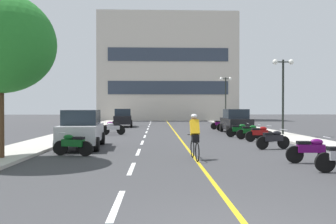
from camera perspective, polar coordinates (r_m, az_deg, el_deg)
ground_plane at (r=25.85m, az=0.75°, el=-3.55°), size 140.00×140.00×0.00m
curb_left at (r=29.42m, az=-13.70°, el=-2.94°), size 2.40×72.00×0.12m
curb_right at (r=30.01m, az=14.36°, el=-2.87°), size 2.40×72.00×0.12m
lane_dash_0 at (r=7.06m, az=-8.59°, el=-15.10°), size 0.14×2.20×0.01m
lane_dash_1 at (r=10.95m, az=-6.13°, el=-9.40°), size 0.14×2.20×0.01m
lane_dash_2 at (r=14.89m, az=-5.00°, el=-6.70°), size 0.14×2.20×0.01m
lane_dash_3 at (r=18.86m, az=-4.35°, el=-5.13°), size 0.14×2.20×0.01m
lane_dash_4 at (r=22.84m, az=-3.93°, el=-4.11°), size 0.14×2.20×0.01m
lane_dash_5 at (r=26.83m, az=-3.63°, el=-3.39°), size 0.14×2.20×0.01m
lane_dash_6 at (r=30.82m, az=-3.41°, el=-2.86°), size 0.14×2.20×0.01m
lane_dash_7 at (r=34.81m, az=-3.24°, el=-2.45°), size 0.14×2.20×0.01m
lane_dash_8 at (r=38.80m, az=-3.11°, el=-2.12°), size 0.14×2.20×0.01m
lane_dash_9 at (r=42.80m, az=-3.00°, el=-1.86°), size 0.14×2.20×0.01m
lane_dash_10 at (r=46.79m, az=-2.91°, el=-1.64°), size 0.14×2.20×0.01m
lane_dash_11 at (r=50.79m, az=-2.83°, el=-1.45°), size 0.14×2.20×0.01m
centre_line_yellow at (r=28.85m, az=0.97°, el=-3.10°), size 0.12×66.00×0.01m
office_building at (r=54.29m, az=-0.10°, el=7.27°), size 21.02×8.44×16.24m
street_lamp_mid at (r=24.40m, az=18.77°, el=5.21°), size 1.46×0.36×5.10m
street_lamp_far at (r=41.50m, az=9.67°, el=3.71°), size 1.46×0.36×5.48m
parked_car_near at (r=16.75m, az=-14.29°, el=-2.76°), size 2.15×4.31×1.82m
parked_car_mid at (r=26.40m, az=11.31°, el=-1.49°), size 1.96×4.22×1.82m
parked_car_far at (r=34.56m, az=-7.60°, el=-0.96°), size 2.18×4.32×1.82m
motorcycle_2 at (r=12.80m, az=22.91°, el=-5.86°), size 1.70×0.60×0.92m
motorcycle_3 at (r=14.16m, az=-15.70°, el=-5.20°), size 1.66×0.72×0.92m
motorcycle_4 at (r=16.55m, az=17.27°, el=-4.35°), size 1.68×0.64×0.92m
motorcycle_5 at (r=19.96m, az=15.20°, el=-3.48°), size 1.70×0.60×0.92m
motorcycle_6 at (r=21.37m, az=13.62°, el=-3.20°), size 1.70×0.60×0.92m
motorcycle_7 at (r=22.66m, az=11.91°, el=-2.97°), size 1.70×0.60×0.92m
motorcycle_8 at (r=24.39m, az=-9.22°, el=-2.71°), size 1.69×0.61×0.92m
motorcycle_9 at (r=26.50m, az=-9.30°, el=-2.43°), size 1.70×0.60×0.92m
motorcycle_10 at (r=28.82m, az=9.68°, el=-2.18°), size 1.64×0.78×0.92m
motorcycle_11 at (r=30.51m, az=8.74°, el=-2.02°), size 1.69×0.60×0.92m
cyclist_rider at (r=12.71m, az=4.51°, el=-3.97°), size 0.42×1.77×1.71m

